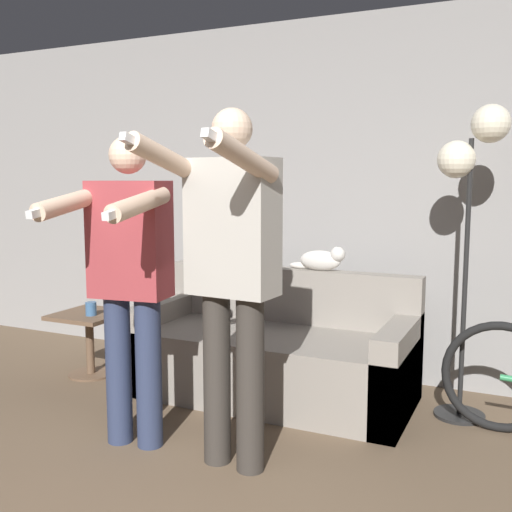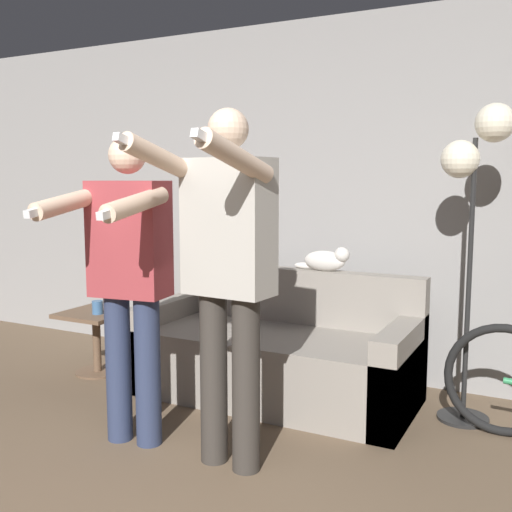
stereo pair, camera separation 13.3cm
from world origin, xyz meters
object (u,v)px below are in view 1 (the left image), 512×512
(cat, at_px, (323,259))
(side_table, at_px, (89,330))
(couch, at_px, (272,355))
(floor_lamp, at_px, (472,172))
(person_left, at_px, (129,273))
(cup, at_px, (91,309))
(person_right, at_px, (231,264))

(cat, xyz_separation_m, side_table, (-1.63, -0.50, -0.56))
(couch, relative_size, floor_lamp, 0.99)
(person_left, bearing_deg, side_table, 132.66)
(couch, relative_size, person_left, 1.11)
(couch, relative_size, cat, 4.55)
(cat, xyz_separation_m, floor_lamp, (0.96, -0.16, 0.59))
(couch, xyz_separation_m, floor_lamp, (1.20, 0.15, 1.22))
(side_table, bearing_deg, person_left, -39.70)
(cat, bearing_deg, floor_lamp, -9.28)
(couch, relative_size, cup, 18.97)
(floor_lamp, bearing_deg, cup, -171.17)
(couch, xyz_separation_m, person_left, (-0.39, -1.02, 0.68))
(person_left, distance_m, person_right, 0.61)
(person_right, bearing_deg, side_table, 156.88)
(person_right, height_order, cup, person_right)
(person_left, bearing_deg, floor_lamp, 28.79)
(person_right, bearing_deg, couch, 106.30)
(person_left, height_order, floor_lamp, floor_lamp)
(person_left, height_order, cup, person_left)
(couch, xyz_separation_m, cat, (0.24, 0.31, 0.62))
(cup, bearing_deg, couch, 10.25)
(cat, height_order, floor_lamp, floor_lamp)
(side_table, bearing_deg, cup, -38.16)
(person_left, height_order, person_right, person_right)
(person_left, xyz_separation_m, cat, (0.63, 1.33, -0.06))
(couch, height_order, person_left, person_left)
(floor_lamp, height_order, cup, floor_lamp)
(couch, height_order, person_right, person_right)
(couch, xyz_separation_m, person_right, (0.22, -1.02, 0.76))
(floor_lamp, bearing_deg, couch, -172.74)
(person_left, height_order, cat, person_left)
(person_left, relative_size, cat, 4.11)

